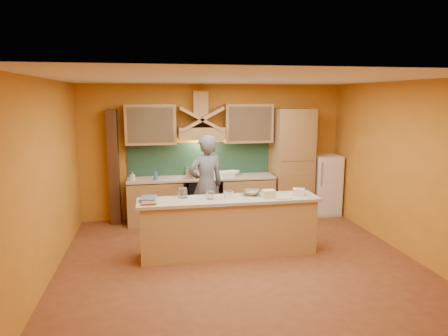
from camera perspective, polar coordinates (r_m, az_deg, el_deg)
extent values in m
cube|color=brown|center=(6.44, 2.09, -13.12)|extent=(5.50, 5.00, 0.01)
cube|color=white|center=(5.92, 2.27, 12.62)|extent=(5.50, 5.00, 0.01)
cube|color=orange|center=(8.45, -1.47, 2.37)|extent=(5.50, 0.02, 2.80)
cube|color=orange|center=(3.70, 10.62, -8.03)|extent=(5.50, 0.02, 2.80)
cube|color=orange|center=(6.07, -24.09, -1.61)|extent=(0.02, 5.00, 2.80)
cube|color=orange|center=(7.14, 24.28, 0.02)|extent=(0.02, 5.00, 2.80)
cube|color=#AB804E|center=(8.25, -9.75, -4.84)|extent=(1.10, 0.60, 0.86)
cube|color=#AB804E|center=(8.48, 3.23, -4.31)|extent=(1.10, 0.60, 0.86)
cube|color=#C0B6A2|center=(8.20, -3.20, -1.42)|extent=(3.00, 0.62, 0.04)
cube|color=black|center=(8.31, -3.17, -4.47)|extent=(0.60, 0.58, 0.90)
cube|color=#1B3D30|center=(8.42, -3.47, 1.29)|extent=(3.00, 0.03, 0.70)
cube|color=#AB804E|center=(8.12, -3.31, 5.02)|extent=(0.92, 0.50, 0.24)
cube|color=#AB804E|center=(8.19, -3.44, 9.13)|extent=(0.30, 0.30, 0.50)
cube|color=#AB804E|center=(8.12, -10.45, 6.14)|extent=(1.00, 0.35, 0.80)
cube|color=#AB804E|center=(8.36, 3.47, 6.40)|extent=(1.00, 0.35, 0.80)
cube|color=#AB804E|center=(8.61, 9.76, 0.69)|extent=(0.80, 0.60, 2.30)
cube|color=white|center=(8.99, 14.17, -2.33)|extent=(0.58, 0.60, 1.30)
cube|color=#472816|center=(8.28, -15.45, 0.09)|extent=(0.20, 0.30, 2.30)
cube|color=tan|center=(6.54, 0.69, -8.62)|extent=(2.80, 0.55, 0.88)
cube|color=#C0B6A2|center=(6.40, 0.69, -4.55)|extent=(2.90, 0.62, 0.05)
imported|color=slate|center=(7.38, -2.59, -2.46)|extent=(0.78, 0.61, 1.87)
cylinder|color=#B8B9C0|center=(8.06, -4.67, -1.03)|extent=(0.25, 0.25, 0.17)
cylinder|color=silver|center=(8.27, -1.82, -0.78)|extent=(0.25, 0.25, 0.15)
imported|color=silver|center=(8.06, -12.94, -1.12)|extent=(0.10, 0.10, 0.17)
imported|color=teal|center=(7.98, -9.77, -0.93)|extent=(0.09, 0.09, 0.22)
imported|color=white|center=(8.42, 1.33, -0.69)|extent=(0.29, 0.29, 0.08)
cube|color=white|center=(8.20, 0.18, -0.87)|extent=(0.36, 0.31, 0.11)
imported|color=#A64F3B|center=(6.21, -11.81, -4.85)|extent=(0.24, 0.32, 0.03)
imported|color=#3D6987|center=(6.41, -11.77, -4.20)|extent=(0.28, 0.35, 0.02)
cylinder|color=silver|center=(6.44, -5.94, -3.55)|extent=(0.15, 0.15, 0.16)
cylinder|color=white|center=(6.34, -2.00, -3.89)|extent=(0.15, 0.15, 0.13)
cube|color=white|center=(6.41, 0.65, -3.81)|extent=(0.14, 0.14, 0.10)
imported|color=silver|center=(6.61, 3.94, -3.54)|extent=(0.38, 0.38, 0.07)
cube|color=beige|center=(6.46, 8.31, -4.21)|extent=(0.29, 0.23, 0.02)
cube|color=beige|center=(6.45, 6.39, -3.69)|extent=(0.21, 0.17, 0.13)
cube|color=beige|center=(6.68, 10.61, -3.38)|extent=(0.23, 0.20, 0.11)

